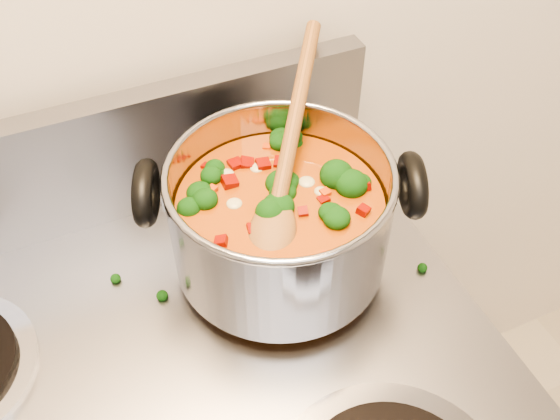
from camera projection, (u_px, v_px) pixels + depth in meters
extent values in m
cube|color=gray|center=(72.00, 172.00, 0.71)|extent=(0.73, 0.03, 0.16)
cylinder|color=#A5A5AD|center=(264.00, 262.00, 0.71)|extent=(0.18, 0.18, 0.01)
cylinder|color=black|center=(264.00, 258.00, 0.71)|extent=(0.14, 0.14, 0.01)
cylinder|color=#9999A0|center=(280.00, 216.00, 0.66)|extent=(0.23, 0.23, 0.13)
torus|color=#9999A0|center=(280.00, 173.00, 0.61)|extent=(0.23, 0.23, 0.01)
cylinder|color=#9A490E|center=(280.00, 229.00, 0.67)|extent=(0.22, 0.22, 0.09)
torus|color=black|center=(146.00, 193.00, 0.62)|extent=(0.05, 0.08, 0.08)
torus|color=black|center=(412.00, 185.00, 0.63)|extent=(0.05, 0.08, 0.08)
ellipsoid|color=black|center=(296.00, 205.00, 0.64)|extent=(0.04, 0.04, 0.03)
ellipsoid|color=black|center=(292.00, 255.00, 0.59)|extent=(0.04, 0.04, 0.03)
ellipsoid|color=black|center=(277.00, 214.00, 0.63)|extent=(0.04, 0.04, 0.03)
ellipsoid|color=black|center=(240.00, 207.00, 0.63)|extent=(0.04, 0.04, 0.03)
ellipsoid|color=black|center=(338.00, 183.00, 0.66)|extent=(0.04, 0.04, 0.03)
ellipsoid|color=black|center=(333.00, 204.00, 0.64)|extent=(0.04, 0.04, 0.03)
ellipsoid|color=black|center=(262.00, 207.00, 0.63)|extent=(0.04, 0.04, 0.03)
ellipsoid|color=black|center=(263.00, 159.00, 0.68)|extent=(0.04, 0.04, 0.03)
ellipsoid|color=black|center=(237.00, 152.00, 0.69)|extent=(0.04, 0.04, 0.03)
ellipsoid|color=#770D04|center=(356.00, 221.00, 0.62)|extent=(0.01, 0.01, 0.01)
ellipsoid|color=#770D04|center=(316.00, 245.00, 0.60)|extent=(0.01, 0.01, 0.01)
ellipsoid|color=#770D04|center=(211.00, 219.00, 0.62)|extent=(0.01, 0.01, 0.01)
ellipsoid|color=#770D04|center=(236.00, 182.00, 0.66)|extent=(0.01, 0.01, 0.01)
ellipsoid|color=#770D04|center=(326.00, 199.00, 0.64)|extent=(0.01, 0.01, 0.01)
ellipsoid|color=#770D04|center=(351.00, 209.00, 0.63)|extent=(0.01, 0.01, 0.01)
ellipsoid|color=#770D04|center=(233.00, 156.00, 0.69)|extent=(0.01, 0.01, 0.01)
ellipsoid|color=#770D04|center=(263.00, 215.00, 0.63)|extent=(0.01, 0.01, 0.01)
ellipsoid|color=#770D04|center=(246.00, 194.00, 0.65)|extent=(0.01, 0.01, 0.01)
ellipsoid|color=#770D04|center=(291.00, 210.00, 0.63)|extent=(0.01, 0.01, 0.01)
ellipsoid|color=#770D04|center=(317.00, 185.00, 0.66)|extent=(0.01, 0.01, 0.01)
ellipsoid|color=#770D04|center=(323.00, 226.00, 0.62)|extent=(0.01, 0.01, 0.01)
ellipsoid|color=#770D04|center=(333.00, 186.00, 0.66)|extent=(0.01, 0.01, 0.01)
ellipsoid|color=#B4370A|center=(260.00, 230.00, 0.61)|extent=(0.01, 0.01, 0.01)
ellipsoid|color=#B4370A|center=(227.00, 160.00, 0.68)|extent=(0.01, 0.01, 0.01)
ellipsoid|color=#B4370A|center=(302.00, 249.00, 0.60)|extent=(0.01, 0.01, 0.01)
ellipsoid|color=#B4370A|center=(308.00, 216.00, 0.62)|extent=(0.01, 0.01, 0.01)
ellipsoid|color=#B4370A|center=(232.00, 177.00, 0.66)|extent=(0.01, 0.01, 0.01)
ellipsoid|color=#B4370A|center=(325.00, 202.00, 0.64)|extent=(0.01, 0.01, 0.01)
ellipsoid|color=#B4370A|center=(305.00, 213.00, 0.63)|extent=(0.01, 0.01, 0.01)
ellipsoid|color=#B4370A|center=(237.00, 256.00, 0.59)|extent=(0.01, 0.01, 0.01)
ellipsoid|color=#B4370A|center=(236.00, 224.00, 0.62)|extent=(0.01, 0.01, 0.01)
ellipsoid|color=#C0B684|center=(286.00, 152.00, 0.69)|extent=(0.02, 0.02, 0.01)
ellipsoid|color=#C0B684|center=(263.00, 204.00, 0.64)|extent=(0.02, 0.02, 0.01)
ellipsoid|color=#C0B684|center=(245.00, 186.00, 0.65)|extent=(0.02, 0.02, 0.01)
ellipsoid|color=#C0B684|center=(329.00, 170.00, 0.67)|extent=(0.02, 0.02, 0.01)
ellipsoid|color=#C0B684|center=(293.00, 202.00, 0.64)|extent=(0.02, 0.02, 0.01)
ellipsoid|color=#C0B684|center=(276.00, 207.00, 0.63)|extent=(0.02, 0.02, 0.01)
ellipsoid|color=#C0B684|center=(298.00, 229.00, 0.61)|extent=(0.02, 0.02, 0.01)
ellipsoid|color=brown|center=(272.00, 234.00, 0.61)|extent=(0.08, 0.09, 0.04)
cylinder|color=brown|center=(295.00, 120.00, 0.67)|extent=(0.16, 0.23, 0.09)
ellipsoid|color=black|center=(125.00, 223.00, 0.75)|extent=(0.01, 0.01, 0.01)
ellipsoid|color=black|center=(247.00, 391.00, 0.60)|extent=(0.01, 0.01, 0.01)
ellipsoid|color=black|center=(362.00, 187.00, 0.80)|extent=(0.01, 0.01, 0.01)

